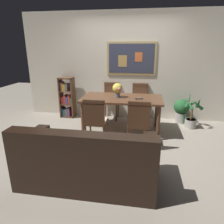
% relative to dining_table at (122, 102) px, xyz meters
% --- Properties ---
extents(ground_plane, '(12.00, 12.00, 0.00)m').
position_rel_dining_table_xyz_m(ground_plane, '(-0.03, -0.54, -0.66)').
color(ground_plane, gray).
extents(wall_back_with_painting, '(5.20, 0.14, 2.60)m').
position_rel_dining_table_xyz_m(wall_back_with_painting, '(-0.02, 1.00, 0.64)').
color(wall_back_with_painting, beige).
rests_on(wall_back_with_painting, ground_plane).
extents(dining_table, '(1.68, 0.91, 0.75)m').
position_rel_dining_table_xyz_m(dining_table, '(0.00, 0.00, 0.00)').
color(dining_table, brown).
rests_on(dining_table, ground_plane).
extents(dining_chair_near_right, '(0.40, 0.41, 0.91)m').
position_rel_dining_table_xyz_m(dining_chair_near_right, '(0.39, -0.78, -0.13)').
color(dining_chair_near_right, brown).
rests_on(dining_chair_near_right, ground_plane).
extents(dining_chair_near_left, '(0.40, 0.41, 0.91)m').
position_rel_dining_table_xyz_m(dining_chair_near_left, '(-0.39, -0.79, -0.13)').
color(dining_chair_near_left, brown).
rests_on(dining_chair_near_left, ground_plane).
extents(dining_chair_far_left, '(0.40, 0.41, 0.91)m').
position_rel_dining_table_xyz_m(dining_chair_far_left, '(-0.36, 0.82, -0.13)').
color(dining_chair_far_left, brown).
rests_on(dining_chair_far_left, ground_plane).
extents(dining_chair_far_right, '(0.40, 0.41, 0.91)m').
position_rel_dining_table_xyz_m(dining_chair_far_right, '(0.36, 0.81, -0.13)').
color(dining_chair_far_right, brown).
rests_on(dining_chair_far_right, ground_plane).
extents(leather_couch, '(1.80, 0.84, 0.84)m').
position_rel_dining_table_xyz_m(leather_couch, '(-0.24, -1.88, -0.35)').
color(leather_couch, black).
rests_on(leather_couch, ground_plane).
extents(bookshelf, '(0.36, 0.28, 1.04)m').
position_rel_dining_table_xyz_m(bookshelf, '(-1.52, 0.73, -0.18)').
color(bookshelf, brown).
rests_on(bookshelf, ground_plane).
extents(potted_ivy, '(0.36, 0.36, 0.57)m').
position_rel_dining_table_xyz_m(potted_ivy, '(1.38, 0.76, -0.34)').
color(potted_ivy, '#B2ADA3').
rests_on(potted_ivy, ground_plane).
extents(potted_palm, '(0.43, 0.44, 0.79)m').
position_rel_dining_table_xyz_m(potted_palm, '(1.55, 0.42, -0.36)').
color(potted_palm, '#B2ADA3').
rests_on(potted_palm, ground_plane).
extents(flower_vase, '(0.21, 0.21, 0.30)m').
position_rel_dining_table_xyz_m(flower_vase, '(-0.09, -0.00, 0.27)').
color(flower_vase, slate).
rests_on(flower_vase, dining_table).
extents(tv_remote, '(0.16, 0.08, 0.02)m').
position_rel_dining_table_xyz_m(tv_remote, '(0.37, -0.08, 0.10)').
color(tv_remote, black).
rests_on(tv_remote, dining_table).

